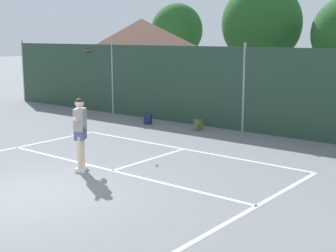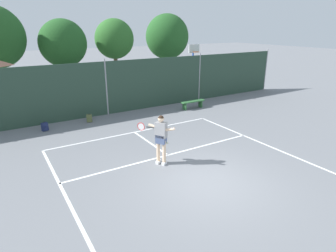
# 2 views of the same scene
# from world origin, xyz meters

# --- Properties ---
(ground_plane) EXTENTS (120.00, 120.00, 0.00)m
(ground_plane) POSITION_xyz_m (0.00, 0.00, 0.00)
(ground_plane) COLOR slate
(court_markings) EXTENTS (8.30, 11.10, 0.01)m
(court_markings) POSITION_xyz_m (0.00, 0.65, 0.00)
(court_markings) COLOR white
(court_markings) RESTS_ON ground
(chainlink_fence) EXTENTS (26.09, 0.09, 3.13)m
(chainlink_fence) POSITION_xyz_m (0.00, 9.00, 1.49)
(chainlink_fence) COLOR #284233
(chainlink_fence) RESTS_ON ground
(basketball_hoop) EXTENTS (0.90, 0.67, 3.55)m
(basketball_hoop) POSITION_xyz_m (7.39, 10.91, 2.31)
(basketball_hoop) COLOR #284CB2
(basketball_hoop) RESTS_ON ground
(treeline_backdrop) EXTENTS (24.95, 4.15, 6.32)m
(treeline_backdrop) POSITION_xyz_m (0.46, 19.17, 3.75)
(treeline_backdrop) COLOR brown
(treeline_backdrop) RESTS_ON ground
(tennis_player) EXTENTS (0.93, 1.17, 1.85)m
(tennis_player) POSITION_xyz_m (-0.60, 1.98, 1.11)
(tennis_player) COLOR silver
(tennis_player) RESTS_ON ground
(tennis_ball) EXTENTS (0.07, 0.07, 0.07)m
(tennis_ball) POSITION_xyz_m (0.59, 3.52, 0.03)
(tennis_ball) COLOR #CCE033
(tennis_ball) RESTS_ON ground
(backpack_navy) EXTENTS (0.33, 0.31, 0.46)m
(backpack_navy) POSITION_xyz_m (-3.58, 7.95, 0.19)
(backpack_navy) COLOR navy
(backpack_navy) RESTS_ON ground
(backpack_olive) EXTENTS (0.32, 0.30, 0.46)m
(backpack_olive) POSITION_xyz_m (-1.35, 8.15, 0.19)
(backpack_olive) COLOR #566038
(backpack_olive) RESTS_ON ground
(courtside_bench) EXTENTS (1.60, 0.36, 0.48)m
(courtside_bench) POSITION_xyz_m (4.83, 7.42, 0.36)
(courtside_bench) COLOR #336B38
(courtside_bench) RESTS_ON ground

